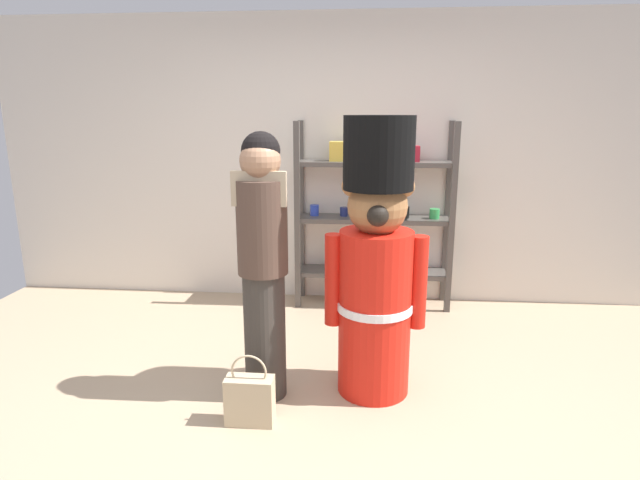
# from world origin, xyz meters

# --- Properties ---
(ground_plane) EXTENTS (6.40, 6.40, 0.00)m
(ground_plane) POSITION_xyz_m (0.00, 0.00, 0.00)
(ground_plane) COLOR tan
(back_wall) EXTENTS (6.40, 0.12, 2.60)m
(back_wall) POSITION_xyz_m (0.00, 2.20, 1.30)
(back_wall) COLOR silver
(back_wall) RESTS_ON ground_plane
(merchandise_shelf) EXTENTS (1.40, 0.35, 1.67)m
(merchandise_shelf) POSITION_xyz_m (0.33, 1.98, 0.86)
(merchandise_shelf) COLOR #4C4742
(merchandise_shelf) RESTS_ON ground_plane
(teddy_bear_guard) EXTENTS (0.63, 0.47, 1.73)m
(teddy_bear_guard) POSITION_xyz_m (0.34, 0.41, 0.83)
(teddy_bear_guard) COLOR red
(teddy_bear_guard) RESTS_ON ground_plane
(person_shopper) EXTENTS (0.32, 0.30, 1.64)m
(person_shopper) POSITION_xyz_m (-0.34, 0.29, 0.89)
(person_shopper) COLOR #38332D
(person_shopper) RESTS_ON ground_plane
(shopping_bag) EXTENTS (0.28, 0.13, 0.42)m
(shopping_bag) POSITION_xyz_m (-0.37, -0.03, 0.15)
(shopping_bag) COLOR #C1AD89
(shopping_bag) RESTS_ON ground_plane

